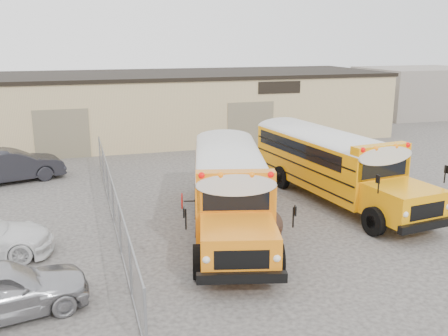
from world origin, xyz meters
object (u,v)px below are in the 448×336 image
object	(u,v)px
school_bus_right	(263,135)
tarp_bundle	(266,230)
school_bus_left	(222,147)
car_dark	(11,166)

from	to	relation	value
school_bus_right	tarp_bundle	world-z (taller)	school_bus_right
school_bus_left	tarp_bundle	bearing A→B (deg)	-97.11
school_bus_left	car_dark	size ratio (longest dim) A/B	2.11
tarp_bundle	school_bus_right	bearing A→B (deg)	69.44
tarp_bundle	car_dark	world-z (taller)	car_dark
tarp_bundle	car_dark	distance (m)	14.94
school_bus_right	car_dark	world-z (taller)	school_bus_right
tarp_bundle	school_bus_left	bearing A→B (deg)	82.89
car_dark	tarp_bundle	bearing A→B (deg)	-157.72
school_bus_left	car_dark	xyz separation A→B (m)	(-10.30, 2.90, -0.93)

